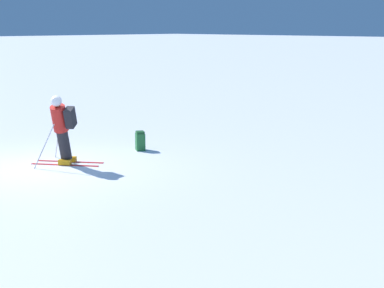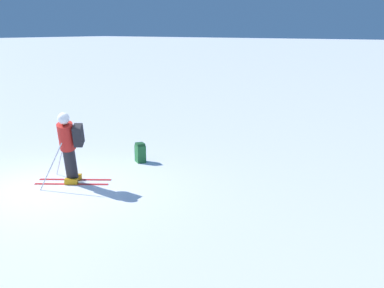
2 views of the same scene
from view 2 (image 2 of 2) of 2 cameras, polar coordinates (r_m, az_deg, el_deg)
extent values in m
plane|color=white|center=(11.85, -15.03, -4.70)|extent=(300.00, 300.00, 0.00)
cube|color=red|center=(12.44, -12.34, -3.73)|extent=(1.00, 1.39, 0.01)
cube|color=red|center=(12.10, -12.74, -4.19)|extent=(1.00, 1.39, 0.01)
cube|color=orange|center=(12.42, -12.35, -3.43)|extent=(0.27, 0.31, 0.12)
cube|color=orange|center=(12.09, -12.76, -3.89)|extent=(0.27, 0.31, 0.12)
cylinder|color=black|center=(11.99, -12.84, -1.99)|extent=(0.56, 0.50, 0.81)
cylinder|color=red|center=(11.63, -13.27, 0.80)|extent=(0.62, 0.58, 0.68)
sphere|color=tan|center=(11.43, -13.53, 2.55)|extent=(0.35, 0.33, 0.28)
sphere|color=silver|center=(11.42, -13.55, 2.66)|extent=(0.40, 0.38, 0.32)
cube|color=black|center=(11.55, -12.04, 0.92)|extent=(0.44, 0.38, 0.51)
cylinder|color=#B7B7BC|center=(12.41, -13.75, -1.06)|extent=(0.42, 0.90, 1.19)
cylinder|color=#B7B7BC|center=(11.65, -14.81, -2.37)|extent=(0.34, 0.43, 1.03)
cube|color=#236633|center=(13.75, -5.53, -1.04)|extent=(0.34, 0.37, 0.44)
cube|color=#1A4C26|center=(13.69, -5.55, -0.02)|extent=(0.31, 0.33, 0.06)
camera|label=1|loc=(3.49, 137.03, -12.02)|focal=60.00mm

